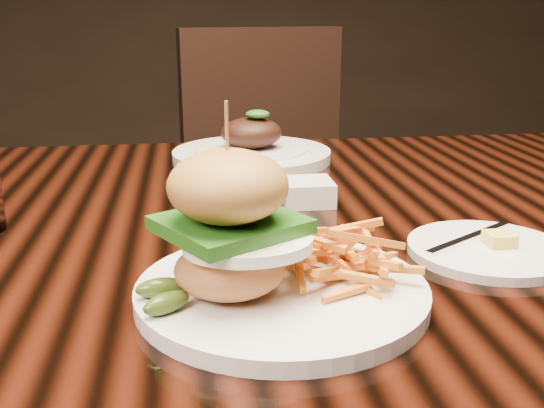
{
  "coord_description": "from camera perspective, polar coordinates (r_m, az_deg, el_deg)",
  "views": [
    {
      "loc": [
        -0.08,
        -0.77,
        1.0
      ],
      "look_at": [
        -0.0,
        -0.16,
        0.81
      ],
      "focal_mm": 42.0,
      "sensor_mm": 36.0,
      "label": 1
    }
  ],
  "objects": [
    {
      "name": "far_dish",
      "position": [
        1.09,
        -1.84,
        4.79
      ],
      "size": [
        0.27,
        0.27,
        0.09
      ],
      "rotation": [
        0.0,
        0.0,
        0.33
      ],
      "color": "silver",
      "rests_on": "dining_table"
    },
    {
      "name": "burger_plate",
      "position": [
        0.55,
        -0.04,
        -4.53
      ],
      "size": [
        0.26,
        0.26,
        0.18
      ],
      "rotation": [
        0.0,
        0.0,
        0.33
      ],
      "color": "silver",
      "rests_on": "dining_table"
    },
    {
      "name": "side_saucer",
      "position": [
        0.71,
        18.82,
        -3.87
      ],
      "size": [
        0.17,
        0.17,
        0.02
      ],
      "rotation": [
        0.0,
        0.0,
        0.04
      ],
      "color": "silver",
      "rests_on": "dining_table"
    },
    {
      "name": "ramekin",
      "position": [
        0.85,
        3.14,
        1.1
      ],
      "size": [
        0.07,
        0.07,
        0.03
      ],
      "primitive_type": "cube",
      "rotation": [
        0.0,
        0.0,
        0.07
      ],
      "color": "silver",
      "rests_on": "dining_table"
    },
    {
      "name": "chair_far",
      "position": [
        1.74,
        0.33,
        1.79
      ],
      "size": [
        0.54,
        0.55,
        0.95
      ],
      "rotation": [
        0.0,
        0.0,
        0.2
      ],
      "color": "black",
      "rests_on": "ground"
    },
    {
      "name": "dining_table",
      "position": [
        0.84,
        -1.47,
        -5.62
      ],
      "size": [
        1.6,
        0.9,
        0.75
      ],
      "color": "black",
      "rests_on": "ground"
    }
  ]
}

